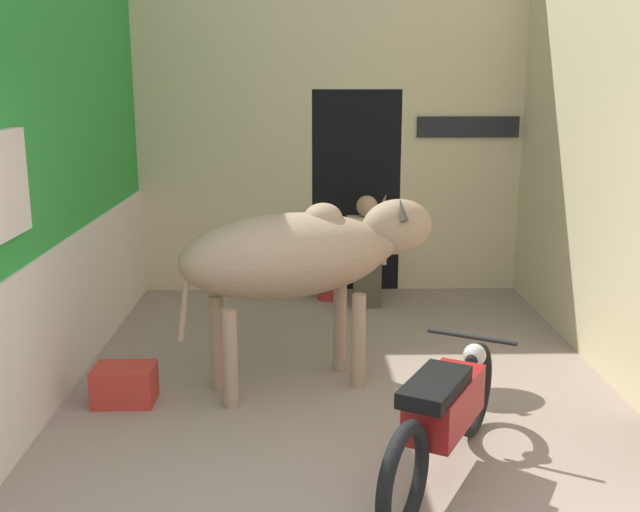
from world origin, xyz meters
The scene contains 8 objects.
wall_left_shopfront centered at (-2.19, 2.38, 1.98)m, with size 0.25×4.78×4.09m.
wall_back_with_doorway centered at (0.10, 5.02, 1.73)m, with size 4.21×0.93×4.09m.
wall_right_with_door centered at (2.19, 2.35, 2.02)m, with size 0.22×4.78×4.09m.
cow centered at (-0.29, 2.05, 1.04)m, with size 2.09×1.22×1.46m.
motorcycle_near centered at (0.53, 0.61, 0.42)m, with size 1.00×1.74×0.75m.
shopkeeper_seated centered at (0.37, 4.22, 0.61)m, with size 0.41×0.34×1.16m.
plastic_stool centered at (-0.03, 4.39, 0.21)m, with size 0.31×0.31×0.39m.
crate centered at (-1.61, 1.74, 0.14)m, with size 0.44×0.32×0.28m.
Camera 1 is at (-0.28, -3.43, 2.32)m, focal length 42.00 mm.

